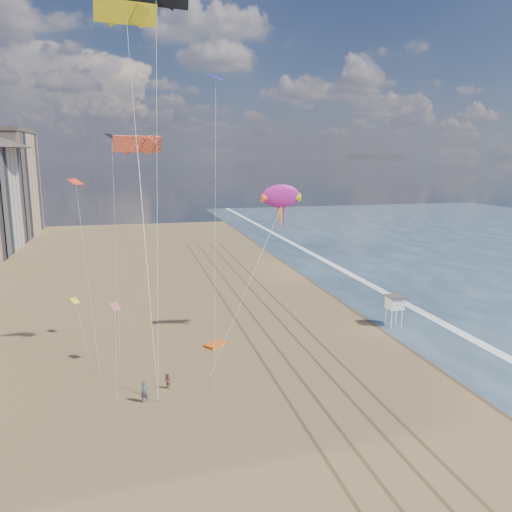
{
  "coord_description": "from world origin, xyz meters",
  "views": [
    {
      "loc": [
        -13.0,
        -25.37,
        19.99
      ],
      "look_at": [
        -0.36,
        26.0,
        9.5
      ],
      "focal_mm": 35.0,
      "sensor_mm": 36.0,
      "label": 1
    }
  ],
  "objects_px": {
    "lifeguard_stand": "(395,303)",
    "show_kite": "(281,196)",
    "kite_flyer_b": "(168,381)",
    "kite_flyer_a": "(145,392)",
    "grounded_kite": "(215,345)"
  },
  "relations": [
    {
      "from": "kite_flyer_b",
      "to": "kite_flyer_a",
      "type": "bearing_deg",
      "value": -90.06
    },
    {
      "from": "show_kite",
      "to": "kite_flyer_b",
      "type": "xyz_separation_m",
      "value": [
        -13.32,
        -10.36,
        -15.12
      ]
    },
    {
      "from": "grounded_kite",
      "to": "show_kite",
      "type": "relative_size",
      "value": 0.12
    },
    {
      "from": "grounded_kite",
      "to": "kite_flyer_a",
      "type": "distance_m",
      "value": 13.56
    },
    {
      "from": "show_kite",
      "to": "lifeguard_stand",
      "type": "bearing_deg",
      "value": 0.5
    },
    {
      "from": "grounded_kite",
      "to": "show_kite",
      "type": "bearing_deg",
      "value": -28.62
    },
    {
      "from": "kite_flyer_b",
      "to": "lifeguard_stand",
      "type": "bearing_deg",
      "value": 66.3
    },
    {
      "from": "show_kite",
      "to": "kite_flyer_b",
      "type": "distance_m",
      "value": 22.66
    },
    {
      "from": "show_kite",
      "to": "kite_flyer_a",
      "type": "height_order",
      "value": "show_kite"
    },
    {
      "from": "grounded_kite",
      "to": "show_kite",
      "type": "height_order",
      "value": "show_kite"
    },
    {
      "from": "kite_flyer_a",
      "to": "kite_flyer_b",
      "type": "relative_size",
      "value": 1.29
    },
    {
      "from": "lifeguard_stand",
      "to": "kite_flyer_b",
      "type": "distance_m",
      "value": 29.68
    },
    {
      "from": "kite_flyer_b",
      "to": "grounded_kite",
      "type": "bearing_deg",
      "value": 103.58
    },
    {
      "from": "lifeguard_stand",
      "to": "show_kite",
      "type": "distance_m",
      "value": 19.36
    },
    {
      "from": "lifeguard_stand",
      "to": "kite_flyer_a",
      "type": "bearing_deg",
      "value": -157.22
    }
  ]
}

